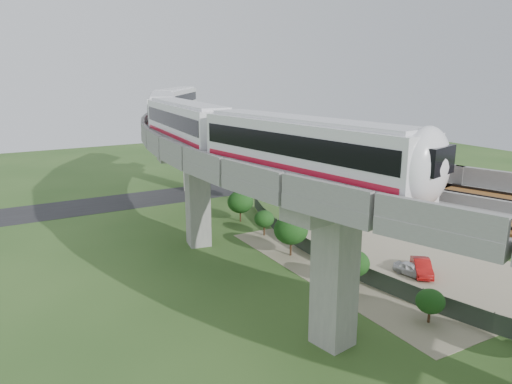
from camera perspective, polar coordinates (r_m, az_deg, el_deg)
ground at (r=40.12m, az=-1.75°, el=-10.57°), size 160.00×160.00×0.00m
dirt_lot at (r=46.43m, az=15.05°, el=-7.54°), size 18.00×26.00×0.04m
asphalt_road at (r=66.69m, az=-13.93°, el=-0.95°), size 60.00×8.00×0.03m
viaduct at (r=39.20m, az=3.12°, el=2.76°), size 19.58×73.98×11.40m
metro_train at (r=48.07m, az=-6.92°, el=8.66°), size 17.53×60.07×3.64m
fence at (r=44.86m, az=9.40°, el=-7.01°), size 3.87×38.73×1.50m
tree_0 at (r=65.08m, az=-2.54°, el=1.12°), size 2.31×2.31×3.25m
tree_1 at (r=55.37m, az=-1.81°, el=-1.15°), size 2.88×2.88×3.49m
tree_2 at (r=50.76m, az=0.95°, el=-3.10°), size 2.04×2.04×2.66m
tree_3 at (r=45.26m, az=4.02°, el=-4.33°), size 3.13×3.13×3.82m
tree_4 at (r=39.47m, az=11.17°, el=-8.00°), size 2.38×2.38×3.08m
tree_5 at (r=35.89m, az=19.30°, el=-11.72°), size 1.93×1.93×2.39m
car_white at (r=43.45m, az=17.37°, el=-8.43°), size 1.78×3.30×1.07m
car_red at (r=43.90m, az=18.43°, el=-8.14°), size 3.39×3.86×1.26m
car_dark at (r=54.59m, az=8.24°, el=-3.24°), size 4.65×3.57×1.26m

